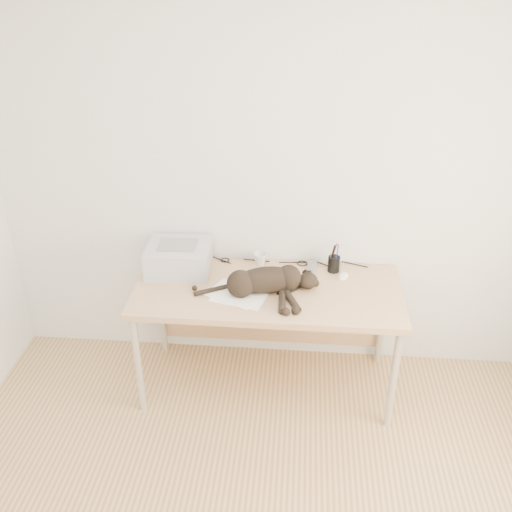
# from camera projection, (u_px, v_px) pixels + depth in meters

# --- Properties ---
(wall_back) EXTENTS (3.50, 0.00, 3.50)m
(wall_back) POSITION_uv_depth(u_px,v_px,m) (273.00, 179.00, 3.45)
(wall_back) COLOR silver
(wall_back) RESTS_ON floor
(desk) EXTENTS (1.60, 0.70, 0.74)m
(desk) POSITION_uv_depth(u_px,v_px,m) (269.00, 299.00, 3.55)
(desk) COLOR tan
(desk) RESTS_ON floor
(printer) EXTENTS (0.40, 0.34, 0.18)m
(printer) POSITION_uv_depth(u_px,v_px,m) (179.00, 258.00, 3.55)
(printer) COLOR #B1B2B6
(printer) RESTS_ON desk
(papers) EXTENTS (0.39, 0.33, 0.01)m
(papers) POSITION_uv_depth(u_px,v_px,m) (237.00, 295.00, 3.34)
(papers) COLOR white
(papers) RESTS_ON desk
(cat) EXTENTS (0.74, 0.36, 0.17)m
(cat) POSITION_uv_depth(u_px,v_px,m) (263.00, 282.00, 3.33)
(cat) COLOR black
(cat) RESTS_ON desk
(mug) EXTENTS (0.12, 0.12, 0.08)m
(mug) POSITION_uv_depth(u_px,v_px,m) (260.00, 259.00, 3.63)
(mug) COLOR white
(mug) RESTS_ON desk
(pen_cup) EXTENTS (0.07, 0.07, 0.19)m
(pen_cup) POSITION_uv_depth(u_px,v_px,m) (334.00, 264.00, 3.56)
(pen_cup) COLOR black
(pen_cup) RESTS_ON desk
(remote_grey) EXTENTS (0.07, 0.18, 0.02)m
(remote_grey) POSITION_uv_depth(u_px,v_px,m) (312.00, 268.00, 3.60)
(remote_grey) COLOR gray
(remote_grey) RESTS_ON desk
(remote_black) EXTENTS (0.16, 0.17, 0.02)m
(remote_black) POSITION_uv_depth(u_px,v_px,m) (290.00, 289.00, 3.38)
(remote_black) COLOR black
(remote_black) RESTS_ON desk
(mouse) EXTENTS (0.08, 0.11, 0.03)m
(mouse) POSITION_uv_depth(u_px,v_px,m) (343.00, 275.00, 3.52)
(mouse) COLOR white
(mouse) RESTS_ON desk
(cable_tangle) EXTENTS (1.36, 0.07, 0.01)m
(cable_tangle) POSITION_uv_depth(u_px,v_px,m) (271.00, 262.00, 3.67)
(cable_tangle) COLOR black
(cable_tangle) RESTS_ON desk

